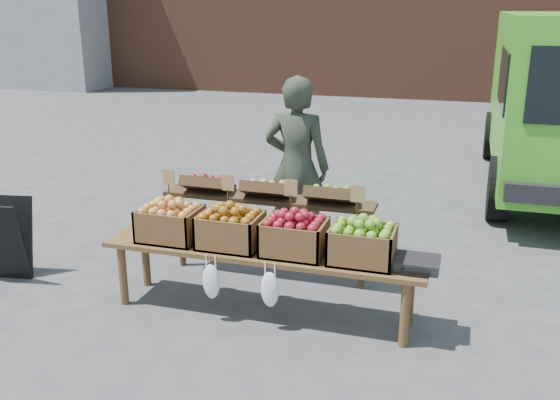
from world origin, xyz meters
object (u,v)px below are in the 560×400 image
(vendor, at_px, (297,167))
(back_table, at_px, (268,225))
(crate_russet_pears, at_px, (230,230))
(weighing_scale, at_px, (417,263))
(chalkboard_sign, at_px, (1,239))
(crate_red_apples, at_px, (294,237))
(crate_golden_apples, at_px, (170,224))
(display_bench, at_px, (262,282))
(crate_green_apples, at_px, (362,245))

(vendor, bearing_deg, back_table, 82.23)
(crate_russet_pears, relative_size, weighing_scale, 1.47)
(chalkboard_sign, height_order, weighing_scale, chalkboard_sign)
(crate_russet_pears, bearing_deg, back_table, 82.95)
(crate_red_apples, height_order, weighing_scale, crate_red_apples)
(crate_red_apples, bearing_deg, weighing_scale, 0.00)
(crate_golden_apples, bearing_deg, vendor, 62.40)
(display_bench, distance_m, crate_russet_pears, 0.51)
(display_bench, distance_m, crate_red_apples, 0.51)
(chalkboard_sign, height_order, crate_golden_apples, crate_golden_apples)
(crate_russet_pears, xyz_separation_m, weighing_scale, (1.53, 0.00, -0.10))
(crate_russet_pears, bearing_deg, crate_green_apples, 0.00)
(crate_russet_pears, height_order, crate_red_apples, same)
(crate_green_apples, height_order, weighing_scale, crate_green_apples)
(weighing_scale, bearing_deg, chalkboard_sign, -179.28)
(crate_red_apples, height_order, crate_green_apples, same)
(display_bench, bearing_deg, weighing_scale, 0.00)
(back_table, relative_size, crate_golden_apples, 4.20)
(vendor, relative_size, display_bench, 0.68)
(chalkboard_sign, distance_m, weighing_scale, 3.83)
(vendor, relative_size, crate_red_apples, 3.69)
(back_table, bearing_deg, chalkboard_sign, -162.19)
(crate_green_apples, bearing_deg, crate_russet_pears, 180.00)
(crate_golden_apples, bearing_deg, back_table, 48.41)
(display_bench, height_order, crate_red_apples, crate_red_apples)
(display_bench, relative_size, weighing_scale, 7.94)
(vendor, height_order, crate_russet_pears, vendor)
(chalkboard_sign, xyz_separation_m, display_bench, (2.58, 0.05, -0.11))
(vendor, bearing_deg, crate_red_apples, 104.71)
(display_bench, xyz_separation_m, crate_red_apples, (0.28, 0.00, 0.42))
(vendor, xyz_separation_m, crate_red_apples, (0.37, -1.39, -0.21))
(vendor, relative_size, crate_russet_pears, 3.69)
(crate_green_apples, bearing_deg, display_bench, 180.00)
(vendor, xyz_separation_m, chalkboard_sign, (-2.48, -1.44, -0.53))
(crate_russet_pears, bearing_deg, chalkboard_sign, -178.81)
(back_table, distance_m, crate_russet_pears, 0.75)
(vendor, bearing_deg, crate_russet_pears, 82.42)
(chalkboard_sign, distance_m, crate_green_apples, 3.42)
(vendor, xyz_separation_m, weighing_scale, (1.35, -1.39, -0.31))
(crate_red_apples, relative_size, weighing_scale, 1.47)
(crate_red_apples, relative_size, crate_green_apples, 1.00)
(vendor, height_order, chalkboard_sign, vendor)
(crate_red_apples, bearing_deg, vendor, 105.06)
(crate_russet_pears, distance_m, weighing_scale, 1.53)
(crate_green_apples, bearing_deg, crate_golden_apples, 180.00)
(crate_golden_apples, height_order, crate_green_apples, same)
(chalkboard_sign, relative_size, back_table, 0.37)
(vendor, height_order, display_bench, vendor)
(vendor, height_order, crate_green_apples, vendor)
(display_bench, bearing_deg, crate_green_apples, 0.00)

